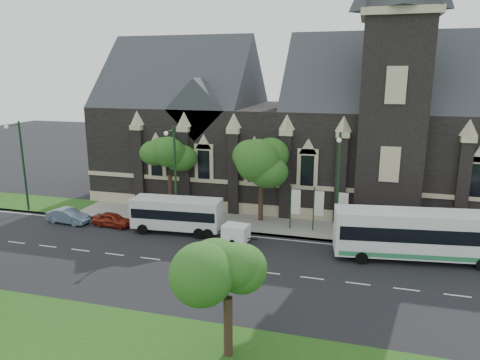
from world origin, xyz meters
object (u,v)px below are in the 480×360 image
(banner_flag_center, at_px, (317,206))
(tree_walk_right, at_px, (264,160))
(shuttle_bus, at_px, (177,213))
(tour_coach, at_px, (423,234))
(banner_flag_right, at_px, (341,208))
(box_trailer, at_px, (236,233))
(street_lamp_far, at_px, (22,161))
(car_far_red, at_px, (112,220))
(tree_park_east, at_px, (232,267))
(street_lamp_mid, at_px, (174,171))
(sedan, at_px, (68,216))
(street_lamp_near, at_px, (338,181))
(tree_walk_left, at_px, (172,156))
(banner_flag_left, at_px, (294,204))

(banner_flag_center, bearing_deg, tree_walk_right, 161.36)
(banner_flag_center, distance_m, shuttle_bus, 12.06)
(tour_coach, relative_size, shuttle_bus, 1.65)
(tour_coach, bearing_deg, shuttle_bus, 170.20)
(banner_flag_center, bearing_deg, tour_coach, -25.22)
(banner_flag_center, distance_m, banner_flag_right, 2.00)
(banner_flag_center, distance_m, box_trailer, 7.53)
(street_lamp_far, height_order, box_trailer, street_lamp_far)
(tree_walk_right, xyz_separation_m, car_far_red, (-12.76, -5.07, -5.19))
(box_trailer, bearing_deg, tour_coach, 8.40)
(tour_coach, bearing_deg, tree_park_east, -132.89)
(tree_walk_right, bearing_deg, tree_park_east, -81.58)
(street_lamp_far, height_order, shuttle_bus, street_lamp_far)
(tour_coach, bearing_deg, street_lamp_far, 169.26)
(street_lamp_mid, height_order, shuttle_bus, street_lamp_mid)
(tree_walk_right, distance_m, sedan, 18.69)
(banner_flag_center, bearing_deg, street_lamp_far, -176.14)
(street_lamp_near, bearing_deg, tree_walk_right, 151.94)
(street_lamp_mid, xyz_separation_m, car_far_red, (-5.55, -1.45, -4.48))
(street_lamp_mid, bearing_deg, tree_walk_right, 26.65)
(street_lamp_mid, distance_m, box_trailer, 7.94)
(street_lamp_near, bearing_deg, tree_walk_left, 167.13)
(tree_park_east, bearing_deg, box_trailer, 105.50)
(street_lamp_near, relative_size, street_lamp_far, 1.00)
(tree_park_east, distance_m, tree_walk_left, 23.36)
(banner_flag_center, height_order, box_trailer, banner_flag_center)
(shuttle_bus, bearing_deg, banner_flag_left, 13.74)
(street_lamp_mid, height_order, street_lamp_far, same)
(street_lamp_near, xyz_separation_m, shuttle_bus, (-13.34, -1.20, -3.40))
(street_lamp_near, height_order, shuttle_bus, street_lamp_near)
(tree_park_east, xyz_separation_m, tree_walk_left, (-11.97, 20.03, 1.12))
(street_lamp_far, distance_m, shuttle_bus, 17.04)
(shuttle_bus, bearing_deg, street_lamp_mid, 114.61)
(tree_park_east, relative_size, banner_flag_left, 1.57)
(box_trailer, bearing_deg, tree_walk_right, 87.69)
(car_far_red, bearing_deg, box_trailer, -90.84)
(street_lamp_near, height_order, car_far_red, street_lamp_near)
(car_far_red, bearing_deg, banner_flag_left, -74.33)
(tree_walk_left, distance_m, banner_flag_left, 12.66)
(tree_walk_left, distance_m, shuttle_bus, 6.73)
(banner_flag_right, relative_size, sedan, 0.98)
(sedan, bearing_deg, banner_flag_center, -75.46)
(banner_flag_center, bearing_deg, street_lamp_mid, -171.18)
(tree_walk_left, distance_m, box_trailer, 11.17)
(tour_coach, bearing_deg, tree_walk_left, 158.30)
(tour_coach, xyz_separation_m, sedan, (-30.33, 0.18, -1.34))
(street_lamp_mid, height_order, box_trailer, street_lamp_mid)
(tree_walk_right, distance_m, banner_flag_left, 4.92)
(car_far_red, bearing_deg, tour_coach, -87.31)
(street_lamp_near, relative_size, shuttle_bus, 1.15)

